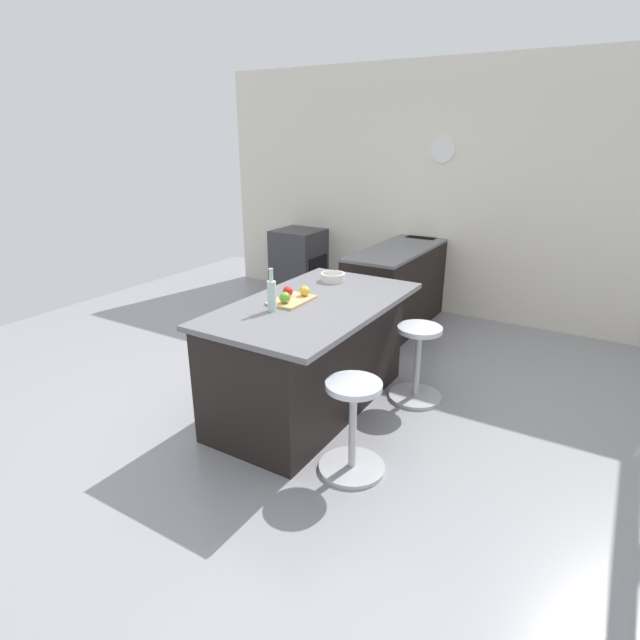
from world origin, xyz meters
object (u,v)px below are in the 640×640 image
(oven_range, at_px, (299,262))
(apple_yellow, at_px, (305,291))
(stool_middle, at_px, (353,430))
(water_bottle, at_px, (272,295))
(apple_red, at_px, (288,291))
(cutting_board, at_px, (291,300))
(kitchen_island, at_px, (310,355))
(stool_by_window, at_px, (417,365))
(fruit_bowl, at_px, (333,277))
(apple_green, at_px, (285,298))

(oven_range, bearing_deg, apple_yellow, 34.55)
(stool_middle, relative_size, water_bottle, 2.05)
(apple_red, bearing_deg, cutting_board, 54.44)
(kitchen_island, bearing_deg, apple_red, -77.46)
(stool_by_window, xyz_separation_m, apple_yellow, (0.52, -0.76, 0.66))
(apple_red, distance_m, fruit_bowl, 0.62)
(cutting_board, xyz_separation_m, fruit_bowl, (-0.66, -0.02, 0.03))
(stool_by_window, relative_size, apple_red, 8.10)
(stool_middle, height_order, apple_red, apple_red)
(apple_green, height_order, water_bottle, water_bottle)
(stool_middle, bearing_deg, apple_green, -116.13)
(apple_green, xyz_separation_m, apple_red, (-0.14, -0.07, -0.00))
(kitchen_island, bearing_deg, cutting_board, -51.70)
(kitchen_island, xyz_separation_m, stool_by_window, (-0.57, 0.69, -0.15))
(stool_by_window, relative_size, apple_green, 7.71)
(stool_middle, relative_size, fruit_bowl, 3.08)
(apple_green, relative_size, apple_red, 1.05)
(oven_range, bearing_deg, fruit_bowl, 40.24)
(apple_yellow, height_order, apple_red, same)
(stool_middle, distance_m, water_bottle, 1.10)
(water_bottle, height_order, fruit_bowl, water_bottle)
(kitchen_island, xyz_separation_m, cutting_board, (0.08, -0.11, 0.45))
(oven_range, height_order, apple_red, apple_red)
(kitchen_island, height_order, water_bottle, water_bottle)
(oven_range, height_order, fruit_bowl, fruit_bowl)
(apple_yellow, xyz_separation_m, water_bottle, (0.37, -0.04, 0.06))
(stool_middle, bearing_deg, apple_yellow, -128.91)
(kitchen_island, bearing_deg, stool_by_window, 129.45)
(kitchen_island, distance_m, fruit_bowl, 0.76)
(stool_by_window, xyz_separation_m, apple_red, (0.60, -0.86, 0.66))
(stool_by_window, bearing_deg, kitchen_island, -50.55)
(apple_green, bearing_deg, apple_yellow, 172.36)
(oven_range, bearing_deg, stool_middle, 38.54)
(cutting_board, height_order, fruit_bowl, fruit_bowl)
(oven_range, relative_size, kitchen_island, 0.49)
(oven_range, xyz_separation_m, apple_red, (2.58, 1.62, 0.52))
(stool_middle, height_order, apple_yellow, apple_yellow)
(water_bottle, xyz_separation_m, fruit_bowl, (-0.91, -0.02, -0.08))
(oven_range, relative_size, cutting_board, 2.46)
(kitchen_island, relative_size, apple_green, 21.71)
(oven_range, distance_m, apple_yellow, 3.07)
(apple_red, relative_size, fruit_bowl, 0.38)
(kitchen_island, distance_m, apple_yellow, 0.51)
(apple_red, bearing_deg, stool_middle, 58.33)
(oven_range, height_order, kitchen_island, kitchen_island)
(kitchen_island, height_order, apple_yellow, apple_yellow)
(apple_green, xyz_separation_m, water_bottle, (0.15, -0.01, 0.06))
(stool_middle, xyz_separation_m, cutting_board, (-0.48, -0.79, 0.61))
(stool_by_window, height_order, fruit_bowl, fruit_bowl)
(stool_middle, bearing_deg, oven_range, -141.46)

